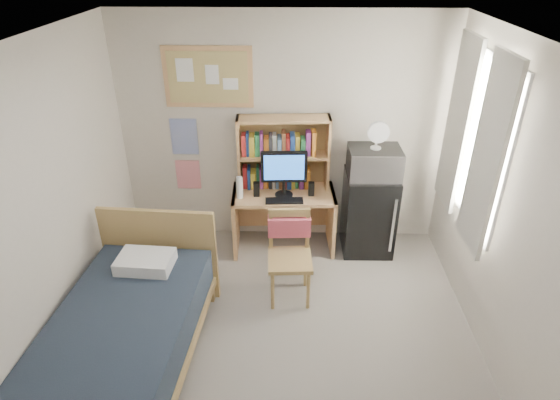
{
  "coord_description": "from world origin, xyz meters",
  "views": [
    {
      "loc": [
        0.11,
        -2.79,
        3.17
      ],
      "look_at": [
        -0.0,
        1.2,
        0.95
      ],
      "focal_mm": 30.0,
      "sensor_mm": 36.0,
      "label": 1
    }
  ],
  "objects_px": {
    "mini_fridge": "(368,212)",
    "bed": "(119,355)",
    "desk_fan": "(377,136)",
    "bulletin_board": "(208,77)",
    "speaker_left": "(256,189)",
    "desk": "(284,220)",
    "desk_chair": "(290,259)",
    "microwave": "(374,162)",
    "speaker_right": "(311,189)",
    "monitor": "(284,174)"
  },
  "relations": [
    {
      "from": "mini_fridge",
      "to": "bed",
      "type": "height_order",
      "value": "mini_fridge"
    },
    {
      "from": "mini_fridge",
      "to": "desk_fan",
      "type": "xyz_separation_m",
      "value": [
        0.0,
        -0.02,
        0.93
      ]
    },
    {
      "from": "bed",
      "to": "mini_fridge",
      "type": "bearing_deg",
      "value": 45.53
    },
    {
      "from": "bulletin_board",
      "to": "speaker_left",
      "type": "xyz_separation_m",
      "value": [
        0.51,
        -0.36,
        -1.13
      ]
    },
    {
      "from": "speaker_left",
      "to": "desk",
      "type": "bearing_deg",
      "value": 11.31
    },
    {
      "from": "speaker_left",
      "to": "desk_fan",
      "type": "relative_size",
      "value": 0.58
    },
    {
      "from": "speaker_left",
      "to": "desk_fan",
      "type": "distance_m",
      "value": 1.4
    },
    {
      "from": "desk_fan",
      "to": "desk_chair",
      "type": "bearing_deg",
      "value": -135.5
    },
    {
      "from": "mini_fridge",
      "to": "speaker_left",
      "type": "bearing_deg",
      "value": -176.89
    },
    {
      "from": "desk_chair",
      "to": "microwave",
      "type": "bearing_deg",
      "value": 41.89
    },
    {
      "from": "bed",
      "to": "microwave",
      "type": "distance_m",
      "value": 3.08
    },
    {
      "from": "desk",
      "to": "speaker_right",
      "type": "xyz_separation_m",
      "value": [
        0.3,
        -0.04,
        0.43
      ]
    },
    {
      "from": "speaker_left",
      "to": "desk_fan",
      "type": "height_order",
      "value": "desk_fan"
    },
    {
      "from": "desk",
      "to": "microwave",
      "type": "xyz_separation_m",
      "value": [
        0.96,
        -0.01,
        0.75
      ]
    },
    {
      "from": "bulletin_board",
      "to": "desk_fan",
      "type": "height_order",
      "value": "bulletin_board"
    },
    {
      "from": "monitor",
      "to": "desk",
      "type": "bearing_deg",
      "value": 90.0
    },
    {
      "from": "bulletin_board",
      "to": "mini_fridge",
      "type": "relative_size",
      "value": 1.0
    },
    {
      "from": "desk",
      "to": "desk_fan",
      "type": "distance_m",
      "value": 1.42
    },
    {
      "from": "desk",
      "to": "desk_chair",
      "type": "bearing_deg",
      "value": -87.84
    },
    {
      "from": "monitor",
      "to": "mini_fridge",
      "type": "bearing_deg",
      "value": 1.09
    },
    {
      "from": "mini_fridge",
      "to": "desk_fan",
      "type": "relative_size",
      "value": 3.38
    },
    {
      "from": "microwave",
      "to": "desk_fan",
      "type": "relative_size",
      "value": 1.96
    },
    {
      "from": "mini_fridge",
      "to": "speaker_left",
      "type": "height_order",
      "value": "mini_fridge"
    },
    {
      "from": "speaker_right",
      "to": "desk_fan",
      "type": "bearing_deg",
      "value": -0.14
    },
    {
      "from": "bulletin_board",
      "to": "desk",
      "type": "distance_m",
      "value": 1.78
    },
    {
      "from": "mini_fridge",
      "to": "bed",
      "type": "bearing_deg",
      "value": -138.84
    },
    {
      "from": "speaker_left",
      "to": "microwave",
      "type": "xyz_separation_m",
      "value": [
        1.26,
        0.06,
        0.31
      ]
    },
    {
      "from": "speaker_left",
      "to": "microwave",
      "type": "distance_m",
      "value": 1.3
    },
    {
      "from": "mini_fridge",
      "to": "speaker_right",
      "type": "bearing_deg",
      "value": -176.13
    },
    {
      "from": "bulletin_board",
      "to": "bed",
      "type": "distance_m",
      "value": 2.83
    },
    {
      "from": "desk",
      "to": "desk_chair",
      "type": "distance_m",
      "value": 0.91
    },
    {
      "from": "bed",
      "to": "bulletin_board",
      "type": "bearing_deg",
      "value": 82.31
    },
    {
      "from": "mini_fridge",
      "to": "bulletin_board",
      "type": "bearing_deg",
      "value": 170.26
    },
    {
      "from": "mini_fridge",
      "to": "monitor",
      "type": "distance_m",
      "value": 1.09
    },
    {
      "from": "bed",
      "to": "desk_fan",
      "type": "bearing_deg",
      "value": 45.24
    },
    {
      "from": "bed",
      "to": "speaker_right",
      "type": "height_order",
      "value": "speaker_right"
    },
    {
      "from": "monitor",
      "to": "desk_chair",
      "type": "bearing_deg",
      "value": -87.69
    },
    {
      "from": "bed",
      "to": "monitor",
      "type": "xyz_separation_m",
      "value": [
        1.26,
        1.92,
        0.68
      ]
    },
    {
      "from": "desk",
      "to": "mini_fridge",
      "type": "xyz_separation_m",
      "value": [
        0.96,
        0.01,
        0.11
      ]
    },
    {
      "from": "bed",
      "to": "speaker_left",
      "type": "relative_size",
      "value": 13.51
    },
    {
      "from": "speaker_left",
      "to": "microwave",
      "type": "relative_size",
      "value": 0.29
    },
    {
      "from": "desk_fan",
      "to": "bulletin_board",
      "type": "bearing_deg",
      "value": 169.63
    },
    {
      "from": "bulletin_board",
      "to": "microwave",
      "type": "distance_m",
      "value": 1.97
    },
    {
      "from": "desk",
      "to": "microwave",
      "type": "height_order",
      "value": "microwave"
    },
    {
      "from": "speaker_right",
      "to": "microwave",
      "type": "height_order",
      "value": "microwave"
    },
    {
      "from": "speaker_left",
      "to": "speaker_right",
      "type": "bearing_deg",
      "value": 0.0
    },
    {
      "from": "speaker_right",
      "to": "bed",
      "type": "bearing_deg",
      "value": -131.84
    },
    {
      "from": "speaker_right",
      "to": "desk_fan",
      "type": "relative_size",
      "value": 0.55
    },
    {
      "from": "desk_chair",
      "to": "mini_fridge",
      "type": "relative_size",
      "value": 0.98
    },
    {
      "from": "microwave",
      "to": "speaker_left",
      "type": "bearing_deg",
      "value": -177.8
    }
  ]
}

